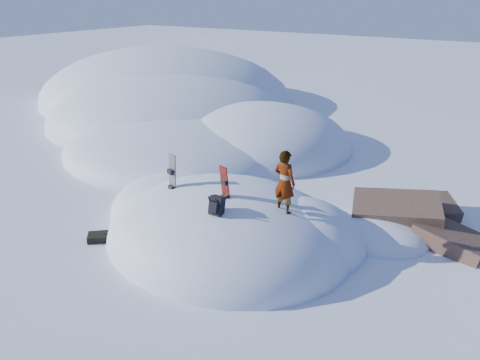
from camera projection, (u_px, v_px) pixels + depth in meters
The scene contains 9 objects.
ground at pixel (227, 239), 12.85m from camera, with size 120.00×120.00×0.00m, color white.
snow_mound at pixel (227, 234), 13.13m from camera, with size 8.00×6.00×3.00m.
snow_ridge at pixel (174, 114), 25.78m from camera, with size 21.50×18.50×6.40m.
rock_outcrop at pixel (395, 230), 13.28m from camera, with size 4.68×4.41×1.68m.
snowboard_red at pixel (225, 191), 11.79m from camera, with size 0.29×0.25×1.39m.
snowboard_dark at pixel (172, 181), 12.72m from camera, with size 0.31×0.23×1.56m.
backpack at pixel (216, 206), 11.16m from camera, with size 0.34×0.40×0.54m.
gear_pile at pixel (102, 236), 12.74m from camera, with size 0.87×0.76×0.23m.
person at pixel (285, 182), 11.27m from camera, with size 0.59×0.39×1.62m, color slate.
Camera 1 is at (6.51, -9.22, 6.36)m, focal length 35.00 mm.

